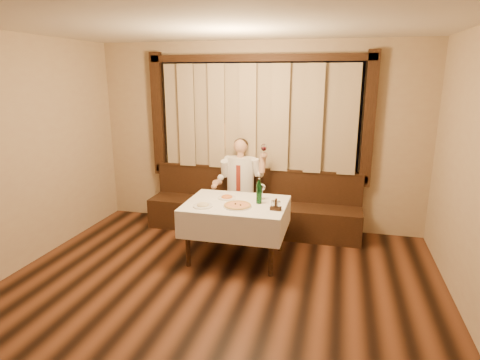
% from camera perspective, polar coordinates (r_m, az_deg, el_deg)
% --- Properties ---
extents(room, '(5.01, 6.01, 2.81)m').
position_cam_1_polar(room, '(4.19, -3.11, 3.45)').
color(room, black).
rests_on(room, ground).
extents(banquette, '(3.20, 0.61, 0.94)m').
position_cam_1_polar(banquette, '(6.15, 1.88, -4.31)').
color(banquette, black).
rests_on(banquette, ground).
extents(dining_table, '(1.27, 0.97, 0.76)m').
position_cam_1_polar(dining_table, '(5.09, -0.55, -4.36)').
color(dining_table, black).
rests_on(dining_table, ground).
extents(pizza, '(0.35, 0.35, 0.04)m').
position_cam_1_polar(pizza, '(4.90, -0.37, -3.63)').
color(pizza, white).
rests_on(pizza, dining_table).
extents(pasta_red, '(0.24, 0.24, 0.08)m').
position_cam_1_polar(pasta_red, '(5.22, -1.88, -2.28)').
color(pasta_red, white).
rests_on(pasta_red, dining_table).
extents(pasta_cream, '(0.25, 0.25, 0.08)m').
position_cam_1_polar(pasta_cream, '(4.92, -5.30, -3.39)').
color(pasta_cream, white).
rests_on(pasta_cream, dining_table).
extents(green_bottle, '(0.07, 0.07, 0.32)m').
position_cam_1_polar(green_bottle, '(5.00, 2.73, -1.82)').
color(green_bottle, '#0D4119').
rests_on(green_bottle, dining_table).
extents(table_wine_glass, '(0.08, 0.08, 0.21)m').
position_cam_1_polar(table_wine_glass, '(5.15, 3.19, -1.12)').
color(table_wine_glass, white).
rests_on(table_wine_glass, dining_table).
extents(cruet_caddy, '(0.13, 0.07, 0.14)m').
position_cam_1_polar(cruet_caddy, '(4.79, 5.10, -3.73)').
color(cruet_caddy, black).
rests_on(cruet_caddy, dining_table).
extents(seated_man, '(0.77, 0.57, 1.41)m').
position_cam_1_polar(seated_man, '(5.96, -0.05, 0.17)').
color(seated_man, black).
rests_on(seated_man, ground).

